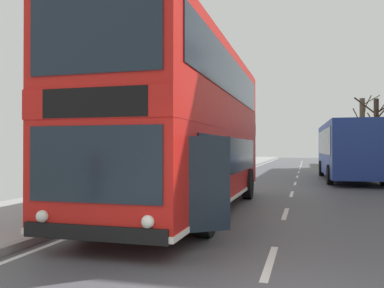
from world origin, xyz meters
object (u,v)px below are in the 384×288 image
object	(u,v)px
double_decker_bus_main	(187,127)
background_bus_far_lane	(348,149)
bare_tree_far_00	(376,132)
bare_tree_far_01	(362,131)

from	to	relation	value
double_decker_bus_main	background_bus_far_lane	distance (m)	14.03
bare_tree_far_00	double_decker_bus_main	bearing A→B (deg)	-111.49
bare_tree_far_00	bare_tree_far_01	size ratio (longest dim) A/B	0.85
double_decker_bus_main	bare_tree_far_00	size ratio (longest dim) A/B	1.96
double_decker_bus_main	bare_tree_far_00	bearing A→B (deg)	68.51
background_bus_far_lane	bare_tree_far_01	size ratio (longest dim) A/B	1.60
double_decker_bus_main	bare_tree_far_01	bearing A→B (deg)	73.81
double_decker_bus_main	background_bus_far_lane	world-z (taller)	double_decker_bus_main
background_bus_far_lane	bare_tree_far_00	size ratio (longest dim) A/B	1.88
double_decker_bus_main	background_bus_far_lane	size ratio (longest dim) A/B	1.04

